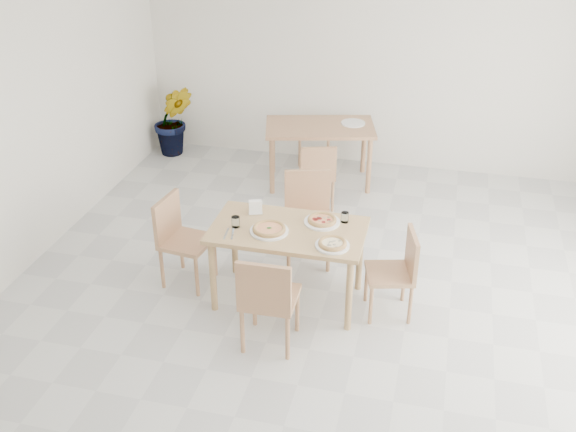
% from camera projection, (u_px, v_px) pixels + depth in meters
% --- Properties ---
extents(main_table, '(1.36, 0.78, 0.75)m').
position_uv_depth(main_table, '(288.00, 238.00, 5.96)').
color(main_table, tan).
rests_on(main_table, ground).
extents(chair_south, '(0.45, 0.45, 0.90)m').
position_uv_depth(chair_south, '(267.00, 297.00, 5.41)').
color(chair_south, tan).
rests_on(chair_south, ground).
extents(chair_north, '(0.55, 0.55, 0.92)m').
position_uv_depth(chair_north, '(308.00, 211.00, 6.67)').
color(chair_north, tan).
rests_on(chair_north, ground).
extents(chair_west, '(0.48, 0.48, 0.87)m').
position_uv_depth(chair_west, '(179.00, 234.00, 6.31)').
color(chair_west, tan).
rests_on(chair_west, ground).
extents(chair_east, '(0.49, 0.49, 0.81)m').
position_uv_depth(chair_east, '(399.00, 268.00, 5.87)').
color(chair_east, tan).
rests_on(chair_east, ground).
extents(plate_margherita, '(0.34, 0.34, 0.02)m').
position_uv_depth(plate_margherita, '(269.00, 231.00, 5.86)').
color(plate_margherita, white).
rests_on(plate_margherita, main_table).
extents(plate_mushroom, '(0.29, 0.29, 0.02)m').
position_uv_depth(plate_mushroom, '(332.00, 245.00, 5.65)').
color(plate_mushroom, white).
rests_on(plate_mushroom, main_table).
extents(plate_pepperoni, '(0.32, 0.32, 0.02)m').
position_uv_depth(plate_pepperoni, '(322.00, 222.00, 6.00)').
color(plate_pepperoni, white).
rests_on(plate_pepperoni, main_table).
extents(pizza_margherita, '(0.33, 0.33, 0.03)m').
position_uv_depth(pizza_margherita, '(269.00, 229.00, 5.85)').
color(pizza_margherita, tan).
rests_on(pizza_margherita, plate_margherita).
extents(pizza_mushroom, '(0.28, 0.28, 0.03)m').
position_uv_depth(pizza_mushroom, '(332.00, 243.00, 5.64)').
color(pizza_mushroom, tan).
rests_on(pizza_mushroom, plate_mushroom).
extents(pizza_pepperoni, '(0.33, 0.33, 0.03)m').
position_uv_depth(pizza_pepperoni, '(322.00, 220.00, 5.99)').
color(pizza_pepperoni, tan).
rests_on(pizza_pepperoni, plate_pepperoni).
extents(tumbler_a, '(0.07, 0.07, 0.09)m').
position_uv_depth(tumbler_a, '(345.00, 217.00, 6.00)').
color(tumbler_a, white).
rests_on(tumbler_a, main_table).
extents(tumbler_b, '(0.07, 0.07, 0.10)m').
position_uv_depth(tumbler_b, '(236.00, 222.00, 5.92)').
color(tumbler_b, white).
rests_on(tumbler_b, main_table).
extents(napkin_holder, '(0.14, 0.11, 0.14)m').
position_uv_depth(napkin_holder, '(255.00, 208.00, 6.11)').
color(napkin_holder, silver).
rests_on(napkin_holder, main_table).
extents(fork_a, '(0.04, 0.20, 0.01)m').
position_uv_depth(fork_a, '(226.00, 234.00, 5.83)').
color(fork_a, silver).
rests_on(fork_a, main_table).
extents(fork_b, '(0.06, 0.19, 0.01)m').
position_uv_depth(fork_b, '(233.00, 234.00, 5.83)').
color(fork_b, silver).
rests_on(fork_b, main_table).
extents(second_table, '(1.44, 1.04, 0.75)m').
position_uv_depth(second_table, '(320.00, 133.00, 8.14)').
color(second_table, tan).
rests_on(second_table, ground).
extents(chair_back_s, '(0.49, 0.49, 0.81)m').
position_uv_depth(chair_back_s, '(318.00, 171.00, 7.63)').
color(chair_back_s, tan).
rests_on(chair_back_s, ground).
extents(chair_back_n, '(0.46, 0.46, 0.88)m').
position_uv_depth(chair_back_n, '(317.00, 123.00, 8.84)').
color(chair_back_n, tan).
rests_on(chair_back_n, ground).
extents(plate_empty, '(0.29, 0.29, 0.02)m').
position_uv_depth(plate_empty, '(353.00, 123.00, 8.15)').
color(plate_empty, white).
rests_on(plate_empty, second_table).
extents(potted_plant, '(0.65, 0.59, 0.96)m').
position_uv_depth(potted_plant, '(174.00, 120.00, 9.01)').
color(potted_plant, '#216F25').
rests_on(potted_plant, ground).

